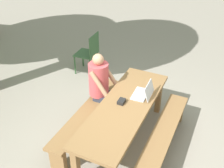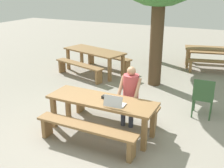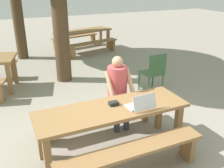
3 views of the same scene
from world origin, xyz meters
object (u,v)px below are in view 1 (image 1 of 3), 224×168
object	(u,v)px
plastic_chair	(89,52)
laptop	(144,93)
small_pouch	(121,101)
person_seated	(101,83)
picnic_table_front	(124,112)

from	to	relation	value
plastic_chair	laptop	bearing A→B (deg)	49.42
laptop	small_pouch	xyz separation A→B (m)	(-0.32, 0.24, -0.03)
person_seated	plastic_chair	xyz separation A→B (m)	(1.35, 0.97, -0.25)
laptop	small_pouch	bearing A→B (deg)	-39.52
picnic_table_front	person_seated	bearing A→B (deg)	57.35
picnic_table_front	small_pouch	bearing A→B (deg)	52.48
plastic_chair	person_seated	bearing A→B (deg)	33.38
laptop	picnic_table_front	bearing A→B (deg)	-27.26
laptop	person_seated	world-z (taller)	person_seated
laptop	small_pouch	distance (m)	0.40
picnic_table_front	small_pouch	xyz separation A→B (m)	(0.05, 0.07, 0.13)
picnic_table_front	person_seated	distance (m)	0.70
person_seated	small_pouch	bearing A→B (deg)	-121.95
small_pouch	plastic_chair	world-z (taller)	plastic_chair
laptop	plastic_chair	xyz separation A→B (m)	(1.35, 1.72, -0.28)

